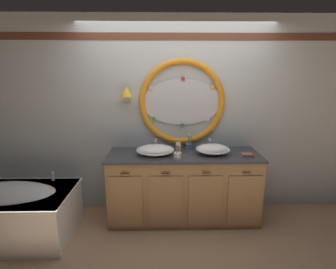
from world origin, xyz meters
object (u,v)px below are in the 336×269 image
Objects in this scene: toothbrush_holder_right at (189,146)px; sink_basin_left at (155,150)px; soap_dispenser at (179,148)px; bathtub at (7,210)px; sink_basin_right at (213,149)px; toothbrush_holder_left at (178,155)px; folded_hand_towel at (247,155)px.

sink_basin_left is at bearing -154.99° from toothbrush_holder_right.
toothbrush_holder_right is at bearing 46.81° from soap_dispenser.
sink_basin_right is at bearing 8.44° from bathtub.
toothbrush_holder_right reaches higher than toothbrush_holder_left.
sink_basin_left is 2.20× the size of toothbrush_holder_left.
sink_basin_right is at bearing -0.00° from sink_basin_left.
bathtub is 3.56× the size of sink_basin_right.
toothbrush_holder_right is 1.53× the size of folded_hand_towel.
soap_dispenser is at bearing 11.67° from bathtub.
sink_basin_right is at bearing -36.49° from toothbrush_holder_right.
toothbrush_holder_left is 0.99× the size of toothbrush_holder_right.
toothbrush_holder_left is (-0.45, -0.18, -0.02)m from sink_basin_right.
soap_dispenser reaches higher than folded_hand_towel.
bathtub is 2.06m from toothbrush_holder_left.
toothbrush_holder_right is (2.14, 0.56, 0.60)m from bathtub.
toothbrush_holder_right reaches higher than sink_basin_left.
sink_basin_right reaches higher than folded_hand_towel.
soap_dispenser is (0.03, 0.24, 0.01)m from toothbrush_holder_left.
sink_basin_left is 0.72m from sink_basin_right.
sink_basin_left is 3.33× the size of folded_hand_towel.
toothbrush_holder_left is (1.97, 0.17, 0.60)m from bathtub.
sink_basin_right is at bearing -7.37° from soap_dispenser.
toothbrush_holder_right is at bearing 25.01° from sink_basin_left.
bathtub is 10.59× the size of folded_hand_towel.
sink_basin_right is 1.94× the size of toothbrush_holder_right.
soap_dispenser reaches higher than bathtub.
toothbrush_holder_left reaches higher than folded_hand_towel.
sink_basin_left reaches higher than folded_hand_towel.
sink_basin_left is 2.17× the size of toothbrush_holder_right.
toothbrush_holder_left reaches higher than sink_basin_left.
sink_basin_right is (2.42, 0.36, 0.61)m from bathtub.
soap_dispenser reaches higher than sink_basin_right.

